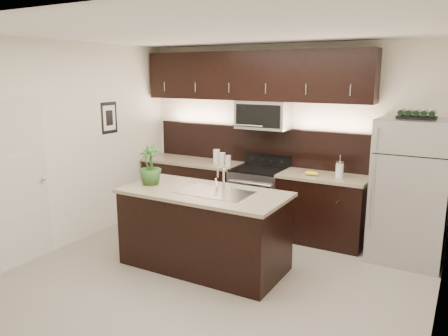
# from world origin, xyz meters

# --- Properties ---
(ground) EXTENTS (4.50, 4.50, 0.00)m
(ground) POSITION_xyz_m (0.00, 0.00, 0.00)
(ground) COLOR gray
(ground) RESTS_ON ground
(room_walls) EXTENTS (4.52, 4.02, 2.71)m
(room_walls) POSITION_xyz_m (-0.11, -0.04, 1.70)
(room_walls) COLOR silver
(room_walls) RESTS_ON ground
(counter_run) EXTENTS (3.51, 0.65, 0.94)m
(counter_run) POSITION_xyz_m (-0.46, 1.69, 0.47)
(counter_run) COLOR black
(counter_run) RESTS_ON ground
(upper_fixtures) EXTENTS (3.49, 0.40, 1.66)m
(upper_fixtures) POSITION_xyz_m (-0.43, 1.84, 2.14)
(upper_fixtures) COLOR black
(upper_fixtures) RESTS_ON counter_run
(island) EXTENTS (1.96, 0.96, 0.94)m
(island) POSITION_xyz_m (-0.27, 0.20, 0.47)
(island) COLOR black
(island) RESTS_ON ground
(sink_faucet) EXTENTS (0.84, 0.50, 0.28)m
(sink_faucet) POSITION_xyz_m (-0.12, 0.21, 0.96)
(sink_faucet) COLOR silver
(sink_faucet) RESTS_ON island
(refrigerator) EXTENTS (0.85, 0.77, 1.76)m
(refrigerator) POSITION_xyz_m (1.80, 1.63, 0.88)
(refrigerator) COLOR #B2B2B7
(refrigerator) RESTS_ON ground
(wine_rack) EXTENTS (0.44, 0.27, 0.10)m
(wine_rack) POSITION_xyz_m (1.80, 1.63, 1.81)
(wine_rack) COLOR black
(wine_rack) RESTS_ON refrigerator
(plant) EXTENTS (0.28, 0.28, 0.49)m
(plant) POSITION_xyz_m (-1.01, 0.15, 1.18)
(plant) COLOR #2D5722
(plant) RESTS_ON island
(canisters) EXTENTS (0.32, 0.15, 0.22)m
(canisters) POSITION_xyz_m (-0.86, 1.62, 1.04)
(canisters) COLOR silver
(canisters) RESTS_ON counter_run
(french_press) EXTENTS (0.10, 0.10, 0.30)m
(french_press) POSITION_xyz_m (0.93, 1.64, 1.05)
(french_press) COLOR silver
(french_press) RESTS_ON counter_run
(bananas) EXTENTS (0.19, 0.15, 0.06)m
(bananas) POSITION_xyz_m (0.51, 1.61, 0.97)
(bananas) COLOR yellow
(bananas) RESTS_ON counter_run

